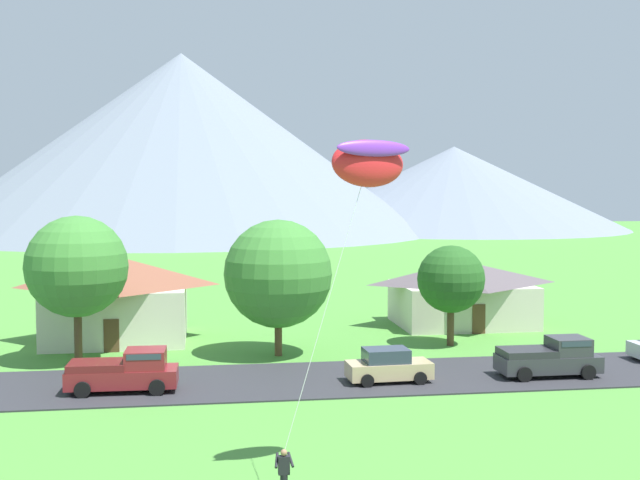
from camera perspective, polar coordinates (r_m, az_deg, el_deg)
road_strip at (r=41.22m, az=-3.09°, el=-9.97°), size 160.00×7.70×0.08m
mountain_east_ridge at (r=189.39m, az=9.49°, el=3.70°), size 78.88×78.88×19.11m
mountain_far_west_ridge at (r=172.13m, az=-9.80°, el=6.78°), size 103.68×103.68×37.69m
house_leftmost at (r=57.94m, az=10.09°, el=-3.65°), size 9.94×7.54×4.59m
house_left_center at (r=53.10m, az=-14.21°, el=-3.94°), size 9.29×8.47×5.40m
tree_near_left at (r=46.51m, az=-16.94°, el=-1.82°), size 5.67×5.67×8.27m
tree_left_of_center at (r=50.16m, az=9.32°, el=-2.78°), size 4.18×4.18×6.25m
tree_center at (r=46.53m, az=-3.00°, el=-2.41°), size 6.30×6.30×7.97m
parked_car_tan_west_end at (r=40.82m, az=4.87°, el=-8.93°), size 4.28×2.23×1.68m
pickup_truck_charcoal_west_side at (r=43.47m, az=16.11°, el=-8.02°), size 5.21×2.34×1.99m
pickup_truck_maroon_east_side at (r=39.91m, az=-13.68°, el=-9.04°), size 5.25×2.43×1.99m
kite_flyer_with_kite at (r=26.60m, az=3.32°, el=4.99°), size 4.80×2.91×11.52m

